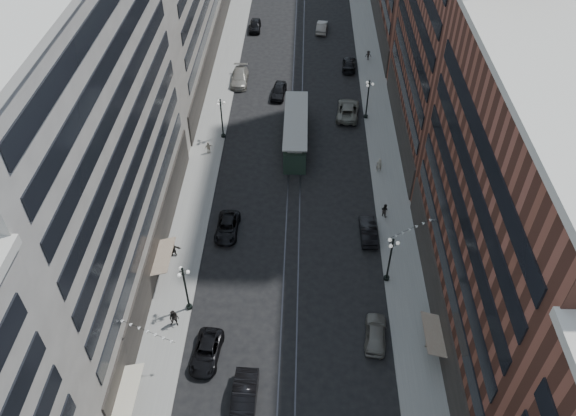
# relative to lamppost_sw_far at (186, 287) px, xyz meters

# --- Properties ---
(ground) EXTENTS (220.00, 220.00, 0.00)m
(ground) POSITION_rel_lamppost_sw_far_xyz_m (9.20, 32.00, -3.10)
(ground) COLOR black
(ground) RESTS_ON ground
(sidewalk_west) EXTENTS (4.00, 180.00, 0.15)m
(sidewalk_west) POSITION_rel_lamppost_sw_far_xyz_m (-1.80, 42.00, -3.02)
(sidewalk_west) COLOR gray
(sidewalk_west) RESTS_ON ground
(sidewalk_east) EXTENTS (4.00, 180.00, 0.15)m
(sidewalk_east) POSITION_rel_lamppost_sw_far_xyz_m (20.20, 42.00, -3.02)
(sidewalk_east) COLOR gray
(sidewalk_east) RESTS_ON ground
(rail_west) EXTENTS (0.12, 180.00, 0.02)m
(rail_west) POSITION_rel_lamppost_sw_far_xyz_m (8.50, 42.00, -3.09)
(rail_west) COLOR #2D2D33
(rail_west) RESTS_ON ground
(rail_east) EXTENTS (0.12, 180.00, 0.02)m
(rail_east) POSITION_rel_lamppost_sw_far_xyz_m (9.90, 42.00, -3.09)
(rail_east) COLOR #2D2D33
(rail_east) RESTS_ON ground
(building_west_mid) EXTENTS (8.00, 36.00, 28.00)m
(building_west_mid) POSITION_rel_lamppost_sw_far_xyz_m (-7.80, 5.00, 10.90)
(building_west_mid) COLOR #A59F93
(building_west_mid) RESTS_ON ground
(building_east_mid) EXTENTS (8.00, 30.00, 24.00)m
(building_east_mid) POSITION_rel_lamppost_sw_far_xyz_m (26.20, -0.00, 8.90)
(building_east_mid) COLOR brown
(building_east_mid) RESTS_ON ground
(lamppost_sw_far) EXTENTS (1.03, 1.14, 5.52)m
(lamppost_sw_far) POSITION_rel_lamppost_sw_far_xyz_m (0.00, 0.00, 0.00)
(lamppost_sw_far) COLOR black
(lamppost_sw_far) RESTS_ON sidewalk_west
(lamppost_sw_mid) EXTENTS (1.03, 1.14, 5.52)m
(lamppost_sw_mid) POSITION_rel_lamppost_sw_far_xyz_m (0.00, 27.00, 0.00)
(lamppost_sw_mid) COLOR black
(lamppost_sw_mid) RESTS_ON sidewalk_west
(lamppost_se_far) EXTENTS (1.03, 1.14, 5.52)m
(lamppost_se_far) POSITION_rel_lamppost_sw_far_xyz_m (18.40, 4.00, 0.00)
(lamppost_se_far) COLOR black
(lamppost_se_far) RESTS_ON sidewalk_east
(lamppost_se_mid) EXTENTS (1.03, 1.14, 5.52)m
(lamppost_se_mid) POSITION_rel_lamppost_sw_far_xyz_m (18.40, 32.00, 0.00)
(lamppost_se_mid) COLOR black
(lamppost_se_mid) RESTS_ON sidewalk_east
(streetcar) EXTENTS (2.86, 12.90, 3.57)m
(streetcar) POSITION_rel_lamppost_sw_far_xyz_m (9.20, 26.14, -1.45)
(streetcar) COLOR #203227
(streetcar) RESTS_ON ground
(car_2) EXTENTS (2.65, 5.01, 1.34)m
(car_2) POSITION_rel_lamppost_sw_far_xyz_m (2.31, -4.99, -2.43)
(car_2) COLOR black
(car_2) RESTS_ON ground
(car_4) EXTENTS (2.31, 4.69, 1.54)m
(car_4) POSITION_rel_lamppost_sw_far_xyz_m (16.75, -2.69, -2.33)
(car_4) COLOR #67655C
(car_4) RESTS_ON ground
(car_5) EXTENTS (2.00, 5.43, 1.77)m
(car_5) POSITION_rel_lamppost_sw_far_xyz_m (5.90, -9.32, -2.21)
(car_5) COLOR black
(car_5) RESTS_ON ground
(pedestrian_2) EXTENTS (0.98, 0.61, 1.91)m
(pedestrian_2) POSITION_rel_lamppost_sw_far_xyz_m (-0.93, -1.92, -1.99)
(pedestrian_2) COLOR black
(pedestrian_2) RESTS_ON sidewalk_west
(pedestrian_4) EXTENTS (0.90, 1.19, 1.84)m
(pedestrian_4) POSITION_rel_lamppost_sw_far_xyz_m (21.12, -3.64, -2.02)
(pedestrian_4) COLOR beige
(pedestrian_4) RESTS_ON sidewalk_east
(car_7) EXTENTS (2.44, 5.01, 1.37)m
(car_7) POSITION_rel_lamppost_sw_far_xyz_m (2.40, 10.06, -2.41)
(car_7) COLOR black
(car_7) RESTS_ON ground
(car_8) EXTENTS (2.39, 5.78, 1.67)m
(car_8) POSITION_rel_lamppost_sw_far_xyz_m (0.80, 40.77, -2.26)
(car_8) COLOR gray
(car_8) RESTS_ON ground
(car_9) EXTENTS (1.90, 4.63, 1.57)m
(car_9) POSITION_rel_lamppost_sw_far_xyz_m (1.74, 58.13, -2.31)
(car_9) COLOR black
(car_9) RESTS_ON ground
(car_10) EXTENTS (1.68, 4.63, 1.52)m
(car_10) POSITION_rel_lamppost_sw_far_xyz_m (17.04, 9.92, -2.34)
(car_10) COLOR black
(car_10) RESTS_ON ground
(car_11) EXTENTS (3.44, 6.32, 1.68)m
(car_11) POSITION_rel_lamppost_sw_far_xyz_m (16.02, 32.65, -2.26)
(car_11) COLOR #66665B
(car_11) RESTS_ON ground
(car_12) EXTENTS (2.41, 5.08, 1.43)m
(car_12) POSITION_rel_lamppost_sw_far_xyz_m (16.83, 45.47, -2.38)
(car_12) COLOR black
(car_12) RESTS_ON ground
(car_13) EXTENTS (2.39, 4.84, 1.59)m
(car_13) POSITION_rel_lamppost_sw_far_xyz_m (6.59, 37.29, -2.30)
(car_13) COLOR black
(car_13) RESTS_ON ground
(car_14) EXTENTS (2.12, 4.91, 1.57)m
(car_14) POSITION_rel_lamppost_sw_far_xyz_m (12.92, 57.95, -2.31)
(car_14) COLOR gray
(car_14) RESTS_ON ground
(pedestrian_5) EXTENTS (1.56, 0.87, 1.62)m
(pedestrian_5) POSITION_rel_lamppost_sw_far_xyz_m (-2.59, 6.53, -2.14)
(pedestrian_5) COLOR black
(pedestrian_5) RESTS_ON sidewalk_west
(pedestrian_6) EXTENTS (1.02, 0.75, 1.58)m
(pedestrian_6) POSITION_rel_lamppost_sw_far_xyz_m (-1.35, 23.56, -2.15)
(pedestrian_6) COLOR #B2A893
(pedestrian_6) RESTS_ON sidewalk_west
(pedestrian_7) EXTENTS (0.89, 0.85, 1.64)m
(pedestrian_7) POSITION_rel_lamppost_sw_far_xyz_m (19.00, 12.93, -2.13)
(pedestrian_7) COLOR black
(pedestrian_7) RESTS_ON sidewalk_east
(pedestrian_8) EXTENTS (0.69, 0.47, 1.86)m
(pedestrian_8) POSITION_rel_lamppost_sw_far_xyz_m (19.09, 20.60, -2.02)
(pedestrian_8) COLOR #A49C88
(pedestrian_8) RESTS_ON sidewalk_east
(pedestrian_9) EXTENTS (0.99, 0.43, 1.51)m
(pedestrian_9) POSITION_rel_lamppost_sw_far_xyz_m (19.88, 47.92, -2.19)
(pedestrian_9) COLOR black
(pedestrian_9) RESTS_ON sidewalk_east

